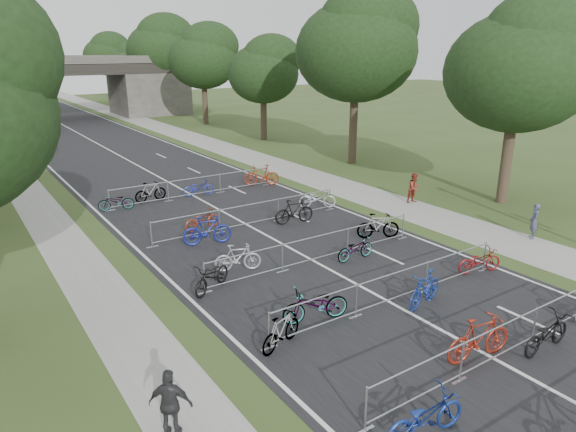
% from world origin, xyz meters
% --- Properties ---
extents(road, '(11.00, 140.00, 0.01)m').
position_xyz_m(road, '(0.00, 50.00, 0.01)').
color(road, black).
rests_on(road, ground).
extents(sidewalk_right, '(3.00, 140.00, 0.01)m').
position_xyz_m(sidewalk_right, '(8.00, 50.00, 0.01)').
color(sidewalk_right, gray).
rests_on(sidewalk_right, ground).
extents(lane_markings, '(0.12, 140.00, 0.00)m').
position_xyz_m(lane_markings, '(0.00, 50.00, 0.00)').
color(lane_markings, silver).
rests_on(lane_markings, ground).
extents(overpass_bridge, '(31.00, 8.00, 7.05)m').
position_xyz_m(overpass_bridge, '(0.00, 65.00, 3.53)').
color(overpass_bridge, '#3F3C38').
rests_on(overpass_bridge, ground).
extents(tree_right_0, '(7.17, 7.17, 10.93)m').
position_xyz_m(tree_right_0, '(13.11, 15.93, 6.92)').
color(tree_right_0, '#33261C').
rests_on(tree_right_0, ground).
extents(tree_right_1, '(8.18, 8.18, 12.47)m').
position_xyz_m(tree_right_1, '(13.11, 27.93, 7.90)').
color(tree_right_1, '#33261C').
rests_on(tree_right_1, ground).
extents(tree_right_2, '(6.16, 6.16, 9.39)m').
position_xyz_m(tree_right_2, '(13.11, 39.93, 5.95)').
color(tree_right_2, '#33261C').
rests_on(tree_right_2, ground).
extents(tree_right_3, '(7.17, 7.17, 10.93)m').
position_xyz_m(tree_right_3, '(13.11, 51.93, 6.92)').
color(tree_right_3, '#33261C').
rests_on(tree_right_3, ground).
extents(tree_right_4, '(8.18, 8.18, 12.47)m').
position_xyz_m(tree_right_4, '(13.11, 63.93, 7.90)').
color(tree_right_4, '#33261C').
rests_on(tree_right_4, ground).
extents(tree_right_5, '(6.16, 6.16, 9.39)m').
position_xyz_m(tree_right_5, '(13.11, 75.93, 5.95)').
color(tree_right_5, '#33261C').
rests_on(tree_right_5, ground).
extents(tree_right_6, '(7.17, 7.17, 10.93)m').
position_xyz_m(tree_right_6, '(13.11, 87.93, 6.92)').
color(tree_right_6, '#33261C').
rests_on(tree_right_6, ground).
extents(barrier_row_2, '(9.70, 0.08, 1.10)m').
position_xyz_m(barrier_row_2, '(0.00, 7.20, 0.55)').
color(barrier_row_2, '#A9ACB1').
rests_on(barrier_row_2, ground).
extents(barrier_row_3, '(9.70, 0.08, 1.10)m').
position_xyz_m(barrier_row_3, '(0.00, 11.00, 0.55)').
color(barrier_row_3, '#A9ACB1').
rests_on(barrier_row_3, ground).
extents(barrier_row_4, '(9.70, 0.08, 1.10)m').
position_xyz_m(barrier_row_4, '(0.00, 15.00, 0.55)').
color(barrier_row_4, '#A9ACB1').
rests_on(barrier_row_4, ground).
extents(barrier_row_5, '(9.70, 0.08, 1.10)m').
position_xyz_m(barrier_row_5, '(0.00, 20.00, 0.55)').
color(barrier_row_5, '#A9ACB1').
rests_on(barrier_row_5, ground).
extents(barrier_row_6, '(9.70, 0.08, 1.10)m').
position_xyz_m(barrier_row_6, '(0.00, 26.00, 0.55)').
color(barrier_row_6, '#A9ACB1').
rests_on(barrier_row_6, ground).
extents(bike_8, '(2.05, 0.92, 1.04)m').
position_xyz_m(bike_8, '(-3.72, 6.38, 0.52)').
color(bike_8, navy).
rests_on(bike_8, ground).
extents(bike_9, '(2.12, 0.92, 1.23)m').
position_xyz_m(bike_9, '(-0.39, 7.55, 0.61)').
color(bike_9, maroon).
rests_on(bike_9, ground).
extents(bike_10, '(1.94, 0.69, 1.02)m').
position_xyz_m(bike_10, '(1.46, 6.81, 0.51)').
color(bike_10, black).
rests_on(bike_10, ground).
extents(bike_12, '(1.70, 1.00, 0.98)m').
position_xyz_m(bike_12, '(-4.30, 10.88, 0.49)').
color(bike_12, '#A9ACB1').
rests_on(bike_12, ground).
extents(bike_13, '(2.18, 1.19, 1.09)m').
position_xyz_m(bike_13, '(-2.70, 11.47, 0.54)').
color(bike_13, '#A9ACB1').
rests_on(bike_13, ground).
extents(bike_14, '(1.93, 0.96, 1.12)m').
position_xyz_m(bike_14, '(0.76, 10.38, 0.56)').
color(bike_14, navy).
rests_on(bike_14, ground).
extents(bike_15, '(1.84, 1.08, 0.91)m').
position_xyz_m(bike_15, '(4.30, 10.98, 0.46)').
color(bike_15, maroon).
rests_on(bike_15, ground).
extents(bike_16, '(1.97, 1.53, 1.00)m').
position_xyz_m(bike_16, '(-4.30, 15.05, 0.50)').
color(bike_16, black).
rests_on(bike_16, ground).
extents(bike_17, '(1.76, 1.08, 1.02)m').
position_xyz_m(bike_17, '(-2.82, 15.97, 0.51)').
color(bike_17, '#AAA9B1').
rests_on(bike_17, ground).
extents(bike_18, '(1.70, 0.60, 0.89)m').
position_xyz_m(bike_18, '(1.40, 14.40, 0.44)').
color(bike_18, '#A9ACB1').
rests_on(bike_18, ground).
extents(bike_19, '(1.86, 1.33, 1.10)m').
position_xyz_m(bike_19, '(3.76, 15.63, 0.55)').
color(bike_19, '#A9ACB1').
rests_on(bike_19, ground).
extents(bike_20, '(2.11, 1.07, 1.22)m').
position_xyz_m(bike_20, '(-2.58, 19.03, 0.61)').
color(bike_20, navy).
rests_on(bike_20, ground).
extents(bike_21, '(1.83, 0.86, 0.92)m').
position_xyz_m(bike_21, '(-1.98, 20.86, 0.46)').
color(bike_21, maroon).
rests_on(bike_21, ground).
extents(bike_22, '(1.98, 0.86, 1.15)m').
position_xyz_m(bike_22, '(1.92, 19.25, 0.58)').
color(bike_22, black).
rests_on(bike_22, ground).
extents(bike_23, '(1.94, 1.54, 0.99)m').
position_xyz_m(bike_23, '(4.30, 20.62, 0.49)').
color(bike_23, '#B4B6BD').
rests_on(bike_23, ground).
extents(bike_24, '(1.82, 1.01, 0.91)m').
position_xyz_m(bike_24, '(-4.30, 25.89, 0.45)').
color(bike_24, '#A9ACB1').
rests_on(bike_24, ground).
extents(bike_25, '(1.78, 0.64, 1.05)m').
position_xyz_m(bike_25, '(-2.32, 26.47, 0.52)').
color(bike_25, '#A9ACB1').
rests_on(bike_25, ground).
extents(bike_26, '(1.79, 0.88, 0.90)m').
position_xyz_m(bike_26, '(0.25, 26.10, 0.45)').
color(bike_26, '#1D2AA0').
rests_on(bike_26, ground).
extents(bike_27, '(2.12, 1.41, 1.24)m').
position_xyz_m(bike_27, '(4.30, 26.06, 0.62)').
color(bike_27, maroon).
rests_on(bike_27, ground).
extents(pedestrian_a, '(0.66, 0.65, 1.53)m').
position_xyz_m(pedestrian_a, '(9.20, 11.93, 0.77)').
color(pedestrian_a, '#384055').
rests_on(pedestrian_a, ground).
extents(pedestrian_b, '(0.79, 0.63, 1.57)m').
position_xyz_m(pedestrian_b, '(9.09, 18.56, 0.78)').
color(pedestrian_b, maroon).
rests_on(pedestrian_b, ground).
extents(pedestrian_c, '(0.95, 0.88, 1.57)m').
position_xyz_m(pedestrian_c, '(-8.01, 9.34, 0.78)').
color(pedestrian_c, '#27282A').
rests_on(pedestrian_c, ground).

